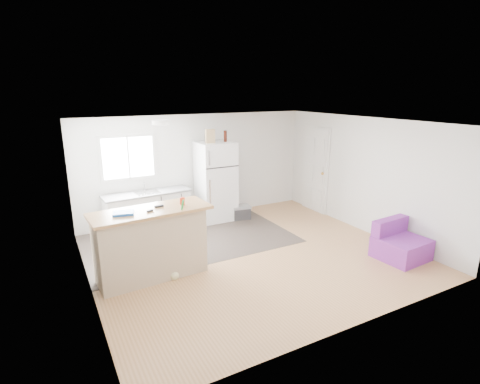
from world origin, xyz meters
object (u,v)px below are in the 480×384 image
Objects in this scene: cooler at (241,212)px; purple_seat at (399,245)px; kitchen_cabinets at (148,210)px; red_cup at (182,201)px; bottle_left at (225,136)px; bottle_right at (225,136)px; cleaner_jug at (165,267)px; peninsula at (151,243)px; mop at (175,265)px; blue_tray at (123,213)px; cardboard_box at (210,136)px; refrigerator at (216,181)px.

cooler is 0.53× the size of purple_seat.
kitchen_cabinets reaches higher than purple_seat.
red_cup reaches higher than purple_seat.
bottle_right is at bearing 67.90° from bottle_left.
bottle_left reaches higher than cleaner_jug.
mop reaches higher than peninsula.
cooler is (2.59, 1.76, -0.41)m from peninsula.
cardboard_box reaches higher than blue_tray.
bottle_left is at bearing 3.19° from cardboard_box.
kitchen_cabinets is 2.35m from bottle_left.
bottle_left is (2.32, 2.01, 1.35)m from peninsula.
cleaner_jug is 1.25× the size of bottle_left.
bottle_left is (0.38, 0.02, -0.02)m from cardboard_box.
red_cup is 0.48× the size of bottle_right.
mop reaches higher than red_cup.
cleaner_jug is (-1.91, -2.11, -0.76)m from refrigerator.
cleaner_jug is 1.17m from blue_tray.
mop is 3.25m from cardboard_box.
red_cup reaches higher than kitchen_cabinets.
cardboard_box reaches higher than red_cup.
peninsula is at bearing -137.25° from cooler.
cardboard_box is (-0.65, 0.22, 1.79)m from cooler.
mop reaches higher than blue_tray.
cooler is at bearing -14.62° from kitchen_cabinets.
purple_seat is (4.10, -1.41, -0.33)m from peninsula.
refrigerator reaches higher than blue_tray.
purple_seat is at bearing -46.21° from mop.
bottle_right is (1.79, 2.03, 0.73)m from red_cup.
purple_seat is at bearing -57.58° from cardboard_box.
cardboard_box is (1.76, 2.04, 1.81)m from cleaner_jug.
bottle_left is 0.04m from bottle_right.
cardboard_box is at bearing -152.86° from refrigerator.
blue_tray is at bearing -143.11° from bottle_left.
bottle_right is at bearing 28.03° from cleaner_jug.
peninsula is 3.38m from bottle_right.
cardboard_box is at bearing 24.62° from mop.
refrigerator is 1.06m from cardboard_box.
blue_tray is at bearing 159.21° from purple_seat.
mop is at bearing -132.09° from bottle_left.
peninsula reaches higher than cleaner_jug.
refrigerator is at bearing 23.13° from mop.
cardboard_box reaches higher than purple_seat.
cooler is at bearing 111.73° from purple_seat.
blue_tray is 3.51m from bottle_right.
bottle_right is at bearing 7.78° from cardboard_box.
cooler is at bearing 31.04° from blue_tray.
peninsula is 15.74× the size of red_cup.
red_cup is (-3.55, 1.42, 0.95)m from purple_seat.
red_cup is 0.94m from blue_tray.
kitchen_cabinets is at bearing 67.30° from blue_tray.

